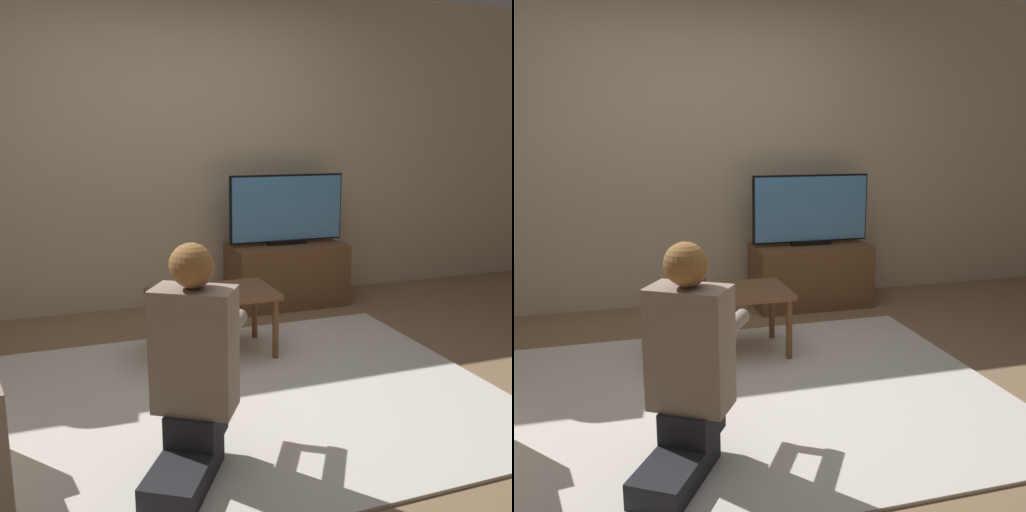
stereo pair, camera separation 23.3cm
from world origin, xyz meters
TOP-DOWN VIEW (x-y plane):
  - ground_plane at (0.00, 0.00)m, footprint 10.00×10.00m
  - wall_back at (0.00, 1.93)m, footprint 10.00×0.06m
  - rug at (0.00, 0.00)m, footprint 2.74×2.15m
  - tv_stand at (0.90, 1.59)m, footprint 0.96×0.50m
  - tv at (0.90, 1.59)m, footprint 0.99×0.08m
  - coffee_table at (-0.01, 0.65)m, footprint 0.80×0.48m
  - person_kneeling at (-0.42, -0.55)m, footprint 0.63×0.82m
  - picture_frame at (-0.19, 0.73)m, footprint 0.11×0.01m
  - remote at (-0.02, 0.55)m, footprint 0.04×0.15m

SIDE VIEW (x-z plane):
  - ground_plane at x=0.00m, z-range 0.00..0.00m
  - rug at x=0.00m, z-range 0.00..0.02m
  - tv_stand at x=0.90m, z-range 0.00..0.52m
  - coffee_table at x=-0.01m, z-range 0.17..0.61m
  - remote at x=-0.02m, z-range 0.44..0.46m
  - person_kneeling at x=-0.42m, z-range 0.00..0.97m
  - picture_frame at x=-0.19m, z-range 0.44..0.59m
  - tv at x=0.90m, z-range 0.52..1.10m
  - wall_back at x=0.00m, z-range 0.00..2.60m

